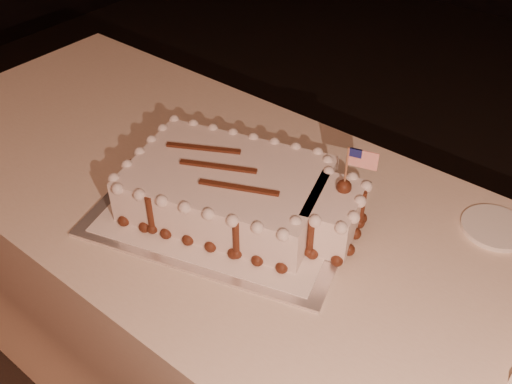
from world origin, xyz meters
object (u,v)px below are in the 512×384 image
Objects in this scene: sheet_cake at (240,191)px; banquet_table at (305,349)px; side_plate at (495,228)px; cake_board at (228,207)px.

banquet_table is at bearing 7.19° from sheet_cake.
sheet_cake is (-0.19, -0.02, 0.43)m from banquet_table.
side_plate reaches higher than banquet_table.
side_plate reaches higher than cake_board.
side_plate is at bearing 44.60° from banquet_table.
cake_board is at bearing -171.49° from banquet_table.
cake_board is at bearing -163.07° from sheet_cake.
side_plate is at bearing 32.77° from sheet_cake.
banquet_table is 4.38× the size of sheet_cake.
sheet_cake is 0.56m from side_plate.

